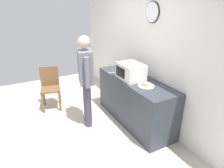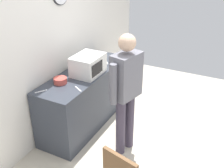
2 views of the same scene
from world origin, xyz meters
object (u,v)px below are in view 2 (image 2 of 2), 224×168
(salad_bowl, at_px, (60,81))
(sandwich_plate, at_px, (100,63))
(person_standing, at_px, (126,87))
(spoon_utensil, at_px, (78,89))
(microwave, at_px, (88,65))
(fork_utensil, at_px, (41,91))

(salad_bowl, bearing_deg, sandwich_plate, -9.91)
(person_standing, bearing_deg, spoon_utensil, 105.19)
(sandwich_plate, relative_size, person_standing, 0.16)
(person_standing, bearing_deg, microwave, 67.75)
(spoon_utensil, bearing_deg, fork_utensil, 125.15)
(salad_bowl, distance_m, spoon_utensil, 0.33)
(microwave, xyz_separation_m, person_standing, (-0.31, -0.77, -0.05))
(salad_bowl, xyz_separation_m, fork_utensil, (-0.32, 0.08, -0.04))
(spoon_utensil, bearing_deg, sandwich_plate, 10.83)
(fork_utensil, distance_m, person_standing, 1.14)
(salad_bowl, distance_m, person_standing, 0.97)
(microwave, height_order, spoon_utensil, microwave)
(microwave, relative_size, fork_utensil, 2.94)
(salad_bowl, distance_m, fork_utensil, 0.34)
(microwave, relative_size, spoon_utensil, 2.94)
(microwave, relative_size, person_standing, 0.29)
(salad_bowl, bearing_deg, spoon_utensil, -96.90)
(spoon_utensil, xyz_separation_m, person_standing, (0.17, -0.64, 0.10))
(sandwich_plate, bearing_deg, microwave, -174.34)
(sandwich_plate, distance_m, salad_bowl, 0.88)
(microwave, height_order, fork_utensil, microwave)
(sandwich_plate, height_order, spoon_utensil, sandwich_plate)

